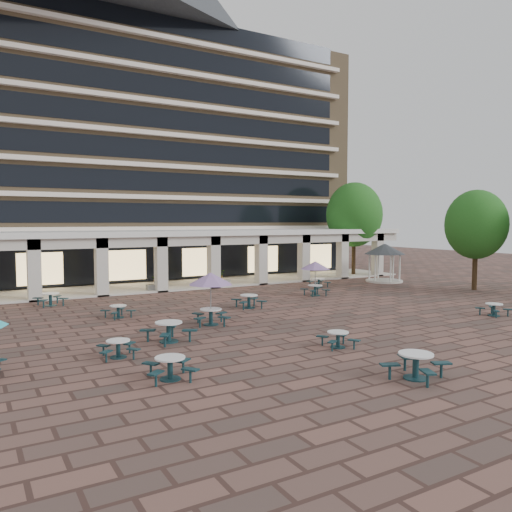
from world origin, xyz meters
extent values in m
plane|color=brown|center=(0.00, 0.00, 0.00)|extent=(120.00, 120.00, 0.00)
cube|color=#8B714F|center=(0.00, 25.50, 11.00)|extent=(40.00, 15.00, 22.00)
cube|color=silver|center=(0.00, 17.75, 4.50)|extent=(36.80, 0.50, 0.35)
cube|color=black|center=(0.00, 17.98, 5.80)|extent=(35.20, 0.05, 1.60)
cube|color=silver|center=(0.00, 17.75, 7.10)|extent=(36.80, 0.50, 0.35)
cube|color=black|center=(0.00, 17.98, 8.40)|extent=(35.20, 0.05, 1.60)
cube|color=silver|center=(0.00, 17.75, 9.70)|extent=(36.80, 0.50, 0.35)
cube|color=black|center=(0.00, 17.98, 11.00)|extent=(35.20, 0.05, 1.60)
cube|color=silver|center=(0.00, 17.75, 12.30)|extent=(36.80, 0.50, 0.35)
cube|color=black|center=(0.00, 17.98, 13.60)|extent=(35.20, 0.05, 1.60)
cube|color=silver|center=(0.00, 17.75, 14.90)|extent=(36.80, 0.50, 0.35)
cube|color=black|center=(0.00, 17.98, 16.20)|extent=(35.20, 0.05, 1.60)
cube|color=silver|center=(0.00, 17.75, 17.50)|extent=(36.80, 0.50, 0.35)
cube|color=black|center=(0.00, 17.98, 18.80)|extent=(35.20, 0.05, 1.60)
cube|color=silver|center=(0.00, 17.75, 20.10)|extent=(36.80, 0.50, 0.35)
cube|color=black|center=(0.00, 17.98, 21.40)|extent=(35.20, 0.05, 1.60)
cube|color=white|center=(0.00, 15.00, 4.20)|extent=(42.00, 6.60, 0.40)
cube|color=beige|center=(0.00, 12.15, 3.75)|extent=(42.00, 0.30, 0.90)
cube|color=black|center=(0.00, 17.70, 1.80)|extent=(38.00, 0.15, 3.20)
cube|color=beige|center=(0.00, 15.00, 0.06)|extent=(42.00, 6.00, 0.12)
cube|color=beige|center=(-10.56, 12.40, 2.00)|extent=(0.80, 0.80, 4.00)
cube|color=beige|center=(-6.33, 12.40, 2.00)|extent=(0.80, 0.80, 4.00)
cube|color=beige|center=(-2.11, 12.40, 2.00)|extent=(0.80, 0.80, 4.00)
cube|color=beige|center=(2.11, 12.40, 2.00)|extent=(0.80, 0.80, 4.00)
cube|color=beige|center=(6.33, 12.40, 2.00)|extent=(0.80, 0.80, 4.00)
cube|color=beige|center=(10.56, 12.40, 2.00)|extent=(0.80, 0.80, 4.00)
cube|color=beige|center=(14.78, 12.40, 2.00)|extent=(0.80, 0.80, 4.00)
cube|color=beige|center=(19.00, 12.40, 2.00)|extent=(0.80, 0.80, 4.00)
cube|color=#FFD88C|center=(-9.60, 17.55, 1.60)|extent=(3.20, 0.08, 2.40)
cube|color=#FFD88C|center=(-3.20, 17.55, 1.60)|extent=(3.20, 0.08, 2.40)
cube|color=#FFD88C|center=(3.20, 17.55, 1.60)|extent=(3.20, 0.08, 2.40)
cube|color=#FFD88C|center=(9.60, 17.55, 1.60)|extent=(3.20, 0.08, 2.40)
cube|color=#FFD88C|center=(16.00, 17.55, 1.60)|extent=(3.20, 0.08, 2.40)
cylinder|color=#14363C|center=(-8.64, -7.08, 0.02)|extent=(0.69, 0.69, 0.04)
cylinder|color=#14363C|center=(-8.64, -7.08, 0.32)|extent=(0.18, 0.18, 0.65)
cylinder|color=white|center=(-8.64, -7.08, 0.72)|extent=(0.98, 0.98, 0.05)
cube|color=#14363C|center=(-8.02, -6.64, 0.43)|extent=(0.60, 0.54, 0.05)
cylinder|color=#14363C|center=(-8.02, -6.64, 0.21)|extent=(0.08, 0.08, 0.41)
cube|color=#14363C|center=(-9.08, -6.45, 0.43)|extent=(0.54, 0.60, 0.05)
cylinder|color=#14363C|center=(-9.08, -6.45, 0.21)|extent=(0.08, 0.08, 0.41)
cube|color=#14363C|center=(-9.27, -7.52, 0.43)|extent=(0.60, 0.54, 0.05)
cylinder|color=#14363C|center=(-9.27, -7.52, 0.21)|extent=(0.08, 0.08, 0.41)
cube|color=#14363C|center=(-8.20, -7.71, 0.43)|extent=(0.54, 0.60, 0.05)
cylinder|color=#14363C|center=(-8.20, -7.71, 0.21)|extent=(0.08, 0.08, 0.41)
cylinder|color=#14363C|center=(-1.70, -11.00, 0.02)|extent=(0.78, 0.78, 0.04)
cylinder|color=#14363C|center=(-1.70, -11.00, 0.37)|extent=(0.20, 0.20, 0.74)
cylinder|color=white|center=(-1.70, -11.00, 0.81)|extent=(1.12, 1.12, 0.06)
cube|color=#14363C|center=(-1.35, -10.21, 0.49)|extent=(0.54, 0.69, 0.06)
cylinder|color=#14363C|center=(-1.35, -10.21, 0.23)|extent=(0.09, 0.09, 0.47)
cube|color=#14363C|center=(-2.50, -10.64, 0.49)|extent=(0.69, 0.54, 0.06)
cylinder|color=#14363C|center=(-2.50, -10.64, 0.23)|extent=(0.09, 0.09, 0.47)
cube|color=#14363C|center=(-2.06, -11.79, 0.49)|extent=(0.54, 0.69, 0.06)
cylinder|color=#14363C|center=(-2.06, -11.79, 0.23)|extent=(0.09, 0.09, 0.47)
cube|color=#14363C|center=(-0.91, -11.36, 0.49)|extent=(0.69, 0.54, 0.06)
cylinder|color=#14363C|center=(-0.91, -11.36, 0.23)|extent=(0.09, 0.09, 0.47)
cylinder|color=#14363C|center=(-1.31, -6.59, 0.02)|extent=(0.61, 0.61, 0.03)
cylinder|color=#14363C|center=(-1.31, -6.59, 0.29)|extent=(0.16, 0.16, 0.57)
cylinder|color=white|center=(-1.31, -6.59, 0.63)|extent=(0.86, 0.86, 0.04)
cube|color=#14363C|center=(-0.73, -6.25, 0.38)|extent=(0.53, 0.45, 0.04)
cylinder|color=#14363C|center=(-0.73, -6.25, 0.18)|extent=(0.07, 0.07, 0.36)
cube|color=#14363C|center=(-1.66, -6.02, 0.38)|extent=(0.45, 0.53, 0.04)
cylinder|color=#14363C|center=(-1.66, -6.02, 0.18)|extent=(0.07, 0.07, 0.36)
cube|color=#14363C|center=(-1.89, -6.94, 0.38)|extent=(0.53, 0.45, 0.04)
cylinder|color=#14363C|center=(-1.89, -6.94, 0.18)|extent=(0.07, 0.07, 0.36)
cube|color=#14363C|center=(-0.96, -7.17, 0.38)|extent=(0.45, 0.53, 0.04)
cylinder|color=#14363C|center=(-0.96, -7.17, 0.18)|extent=(0.07, 0.07, 0.36)
cylinder|color=#14363C|center=(-9.41, -3.63, 0.02)|extent=(0.62, 0.62, 0.04)
cylinder|color=#14363C|center=(-9.41, -3.63, 0.29)|extent=(0.16, 0.16, 0.58)
cylinder|color=white|center=(-9.41, -3.63, 0.65)|extent=(0.88, 0.88, 0.04)
cube|color=#14363C|center=(-8.87, -3.21, 0.39)|extent=(0.54, 0.49, 0.04)
cylinder|color=#14363C|center=(-8.87, -3.21, 0.19)|extent=(0.07, 0.07, 0.37)
cube|color=#14363C|center=(-9.84, -3.08, 0.39)|extent=(0.49, 0.54, 0.04)
cylinder|color=#14363C|center=(-9.84, -3.08, 0.19)|extent=(0.07, 0.07, 0.37)
cube|color=#14363C|center=(-9.96, -4.05, 0.39)|extent=(0.54, 0.49, 0.04)
cylinder|color=#14363C|center=(-9.96, -4.05, 0.19)|extent=(0.07, 0.07, 0.37)
cube|color=#14363C|center=(-8.99, -4.17, 0.39)|extent=(0.49, 0.54, 0.04)
cylinder|color=#14363C|center=(-8.99, -4.17, 0.19)|extent=(0.07, 0.07, 0.37)
cylinder|color=#14363C|center=(-3.90, 0.03, 0.02)|extent=(0.75, 0.75, 0.04)
cylinder|color=#14363C|center=(-3.90, 0.03, 0.35)|extent=(0.19, 0.19, 0.70)
cylinder|color=white|center=(-3.90, 0.03, 0.78)|extent=(1.07, 1.07, 0.05)
cube|color=#14363C|center=(-3.15, 0.39, 0.47)|extent=(0.66, 0.52, 0.05)
cylinder|color=#14363C|center=(-3.15, 0.39, 0.22)|extent=(0.09, 0.09, 0.45)
cube|color=#14363C|center=(-4.26, 0.77, 0.47)|extent=(0.52, 0.66, 0.05)
cylinder|color=#14363C|center=(-4.26, 0.77, 0.22)|extent=(0.09, 0.09, 0.45)
cube|color=#14363C|center=(-4.64, -0.34, 0.47)|extent=(0.66, 0.52, 0.05)
cylinder|color=#14363C|center=(-4.64, -0.34, 0.22)|extent=(0.09, 0.09, 0.45)
cube|color=#14363C|center=(-3.53, -0.72, 0.47)|extent=(0.52, 0.66, 0.05)
cylinder|color=#14363C|center=(-3.53, -0.72, 0.22)|extent=(0.09, 0.09, 0.45)
cylinder|color=gray|center=(-3.90, 0.03, 1.28)|extent=(0.05, 0.05, 2.56)
cone|color=#946EAE|center=(-3.90, 0.03, 2.29)|extent=(2.24, 2.24, 0.59)
cylinder|color=#14363C|center=(10.36, -5.52, 0.02)|extent=(0.62, 0.62, 0.04)
cylinder|color=#14363C|center=(10.36, -5.52, 0.29)|extent=(0.16, 0.16, 0.59)
cylinder|color=white|center=(10.36, -5.52, 0.65)|extent=(0.89, 0.89, 0.04)
cube|color=#14363C|center=(10.86, -5.04, 0.39)|extent=(0.52, 0.52, 0.04)
cylinder|color=#14363C|center=(10.86, -5.04, 0.19)|extent=(0.07, 0.07, 0.37)
cube|color=#14363C|center=(9.88, -5.02, 0.39)|extent=(0.52, 0.52, 0.04)
cylinder|color=#14363C|center=(9.88, -5.02, 0.19)|extent=(0.07, 0.07, 0.37)
cube|color=#14363C|center=(9.86, -6.00, 0.39)|extent=(0.52, 0.52, 0.04)
cylinder|color=#14363C|center=(9.86, -6.00, 0.19)|extent=(0.07, 0.07, 0.37)
cube|color=#14363C|center=(10.84, -6.02, 0.39)|extent=(0.52, 0.52, 0.04)
cylinder|color=#14363C|center=(10.84, -6.02, 0.19)|extent=(0.07, 0.07, 0.37)
cylinder|color=#14363C|center=(-6.92, -2.26, 0.02)|extent=(0.80, 0.80, 0.05)
cylinder|color=#14363C|center=(-6.92, -2.26, 0.38)|extent=(0.21, 0.21, 0.75)
cylinder|color=white|center=(-6.92, -2.26, 0.83)|extent=(1.14, 1.14, 0.06)
cube|color=#14363C|center=(-6.47, -1.49, 0.50)|extent=(0.59, 0.70, 0.06)
cylinder|color=#14363C|center=(-6.47, -1.49, 0.24)|extent=(0.09, 0.09, 0.48)
cube|color=#14363C|center=(-7.69, -1.81, 0.50)|extent=(0.70, 0.59, 0.06)
cylinder|color=#14363C|center=(-7.69, -1.81, 0.24)|extent=(0.09, 0.09, 0.48)
cube|color=#14363C|center=(-7.37, -3.03, 0.50)|extent=(0.59, 0.70, 0.06)
cylinder|color=#14363C|center=(-7.37, -3.03, 0.24)|extent=(0.09, 0.09, 0.48)
cube|color=#14363C|center=(-6.15, -2.71, 0.50)|extent=(0.70, 0.59, 0.06)
cylinder|color=#14363C|center=(-6.15, -2.71, 0.24)|extent=(0.09, 0.09, 0.48)
cylinder|color=#14363C|center=(-7.38, 4.15, 0.02)|extent=(0.61, 0.61, 0.04)
cylinder|color=#14363C|center=(-7.38, 4.15, 0.29)|extent=(0.16, 0.16, 0.58)
cylinder|color=white|center=(-7.38, 4.15, 0.64)|extent=(0.88, 0.88, 0.04)
cube|color=#14363C|center=(-7.03, 4.74, 0.39)|extent=(0.46, 0.54, 0.04)
cylinder|color=#14363C|center=(-7.03, 4.74, 0.18)|extent=(0.07, 0.07, 0.37)
cube|color=#14363C|center=(-7.97, 4.50, 0.39)|extent=(0.54, 0.46, 0.04)
cylinder|color=#14363C|center=(-7.97, 4.50, 0.18)|extent=(0.07, 0.07, 0.37)
cube|color=#14363C|center=(-7.73, 3.56, 0.39)|extent=(0.46, 0.54, 0.04)
cylinder|color=#14363C|center=(-7.73, 3.56, 0.18)|extent=(0.07, 0.07, 0.37)
cube|color=#14363C|center=(-6.79, 3.81, 0.39)|extent=(0.54, 0.46, 0.04)
cylinder|color=#14363C|center=(-6.79, 3.81, 0.18)|extent=(0.07, 0.07, 0.37)
cylinder|color=#14363C|center=(0.08, 3.27, 0.02)|extent=(0.73, 0.73, 0.04)
cylinder|color=#14363C|center=(0.08, 3.27, 0.34)|extent=(0.19, 0.19, 0.69)
cylinder|color=white|center=(0.08, 3.27, 0.76)|extent=(1.04, 1.04, 0.05)
cube|color=#14363C|center=(0.72, 3.76, 0.46)|extent=(0.63, 0.58, 0.05)
cylinder|color=#14363C|center=(0.72, 3.76, 0.22)|extent=(0.08, 0.08, 0.44)
cube|color=#14363C|center=(-0.42, 3.91, 0.46)|extent=(0.58, 0.63, 0.05)
cylinder|color=#14363C|center=(-0.42, 3.91, 0.22)|extent=(0.08, 0.08, 0.44)
cube|color=#14363C|center=(-0.56, 2.77, 0.46)|extent=(0.63, 0.58, 0.05)
cylinder|color=#14363C|center=(-0.56, 2.77, 0.22)|extent=(0.08, 0.08, 0.44)
cube|color=#14363C|center=(0.57, 2.63, 0.46)|extent=(0.58, 0.63, 0.05)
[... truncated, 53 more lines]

